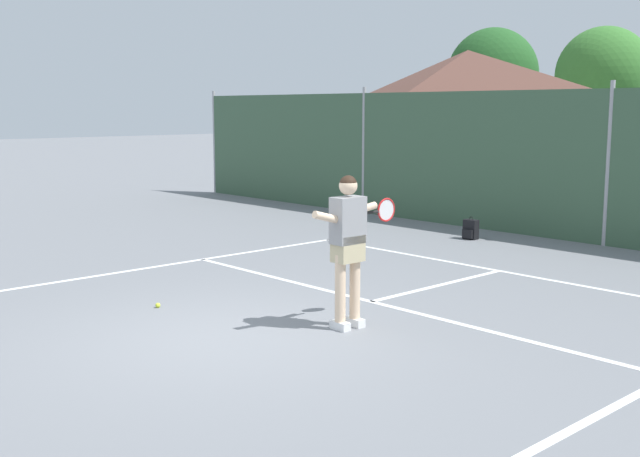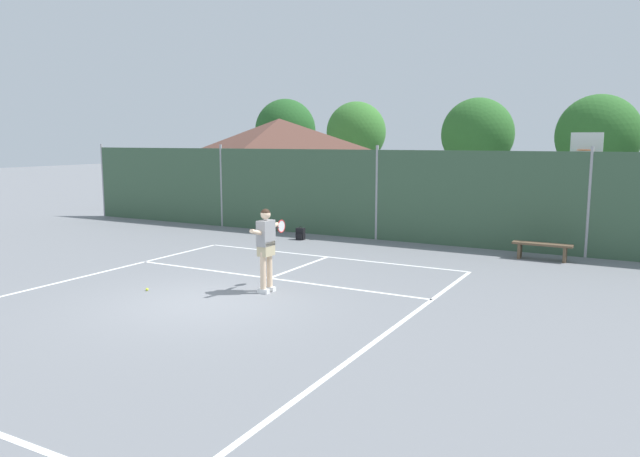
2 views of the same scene
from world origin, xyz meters
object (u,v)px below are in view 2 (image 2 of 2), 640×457
(tennis_ball, at_px, (147,289))
(courtside_bench, at_px, (542,247))
(basketball_hoop, at_px, (585,174))
(backpack_black, at_px, (300,234))
(tennis_player, at_px, (266,242))

(tennis_ball, relative_size, courtside_bench, 0.04)
(basketball_hoop, relative_size, backpack_black, 7.67)
(tennis_player, bearing_deg, basketball_hoop, 58.15)
(tennis_ball, bearing_deg, basketball_hoop, 51.91)
(tennis_player, distance_m, courtside_bench, 8.22)
(tennis_ball, xyz_separation_m, backpack_black, (-0.50, 7.55, 0.16))
(tennis_player, relative_size, courtside_bench, 1.16)
(tennis_ball, distance_m, backpack_black, 7.57)
(tennis_ball, height_order, courtside_bench, courtside_bench)
(tennis_player, xyz_separation_m, tennis_ball, (-2.39, -1.20, -1.08))
(tennis_player, height_order, backpack_black, tennis_player)
(backpack_black, distance_m, courtside_bench, 7.68)
(tennis_ball, height_order, backpack_black, backpack_black)
(courtside_bench, bearing_deg, basketball_hoop, 71.35)
(backpack_black, bearing_deg, tennis_player, -65.53)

